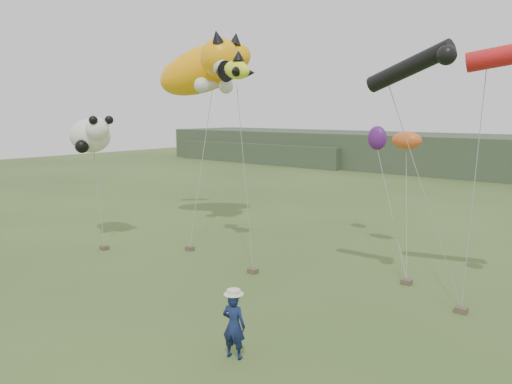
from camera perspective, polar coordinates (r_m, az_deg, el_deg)
ground at (r=15.94m, az=-7.15°, el=-14.72°), size 120.00×120.00×0.00m
headland at (r=56.50m, az=25.41°, el=3.65°), size 90.00×13.00×4.00m
festival_attendant at (r=13.54m, az=-2.55°, el=-14.99°), size 0.74×0.57×1.79m
sandbag_anchors at (r=20.65m, az=1.07°, el=-8.74°), size 15.81×4.80×0.19m
cat_kite at (r=27.56m, az=-5.53°, el=14.00°), size 7.10×5.10×4.02m
fish_kite at (r=21.93m, az=-2.90°, el=13.77°), size 2.46×1.62×1.27m
tube_kites at (r=17.69m, az=24.92°, el=13.98°), size 6.58×3.13×1.82m
panda_kite at (r=25.31m, az=-18.37°, el=6.19°), size 2.88×1.86×1.79m
misc_kites at (r=23.99m, az=15.28°, el=5.84°), size 3.30×2.25×1.18m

